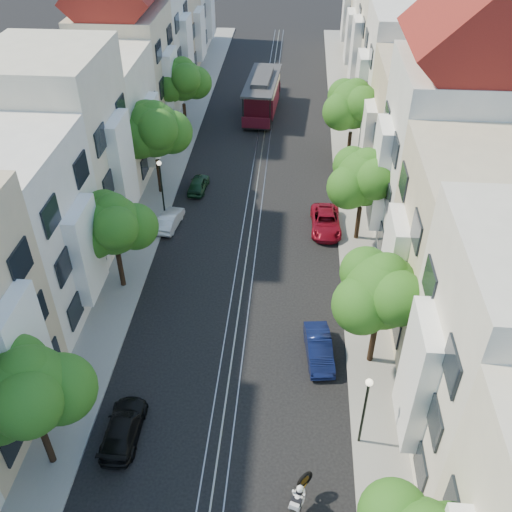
% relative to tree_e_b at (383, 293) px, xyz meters
% --- Properties ---
extents(ground, '(200.00, 200.00, 0.00)m').
position_rel_tree_e_b_xyz_m(ground, '(-7.26, 19.02, -4.73)').
color(ground, black).
rests_on(ground, ground).
extents(sidewalk_east, '(2.50, 80.00, 0.12)m').
position_rel_tree_e_b_xyz_m(sidewalk_east, '(-0.01, 19.02, -4.67)').
color(sidewalk_east, gray).
rests_on(sidewalk_east, ground).
extents(sidewalk_west, '(2.50, 80.00, 0.12)m').
position_rel_tree_e_b_xyz_m(sidewalk_west, '(-14.51, 19.02, -4.67)').
color(sidewalk_west, gray).
rests_on(sidewalk_west, ground).
extents(rail_left, '(0.06, 80.00, 0.02)m').
position_rel_tree_e_b_xyz_m(rail_left, '(-7.81, 19.02, -4.72)').
color(rail_left, gray).
rests_on(rail_left, ground).
extents(rail_slot, '(0.06, 80.00, 0.02)m').
position_rel_tree_e_b_xyz_m(rail_slot, '(-7.26, 19.02, -4.72)').
color(rail_slot, gray).
rests_on(rail_slot, ground).
extents(rail_right, '(0.06, 80.00, 0.02)m').
position_rel_tree_e_b_xyz_m(rail_right, '(-6.71, 19.02, -4.72)').
color(rail_right, gray).
rests_on(rail_right, ground).
extents(lane_line, '(0.08, 80.00, 0.01)m').
position_rel_tree_e_b_xyz_m(lane_line, '(-7.26, 19.02, -4.73)').
color(lane_line, tan).
rests_on(lane_line, ground).
extents(townhouses_east, '(7.75, 72.00, 12.00)m').
position_rel_tree_e_b_xyz_m(townhouses_east, '(4.61, 18.94, 0.45)').
color(townhouses_east, beige).
rests_on(townhouses_east, ground).
extents(townhouses_west, '(7.75, 72.00, 11.76)m').
position_rel_tree_e_b_xyz_m(townhouses_west, '(-19.13, 18.94, 0.35)').
color(townhouses_west, silver).
rests_on(townhouses_west, ground).
extents(tree_e_b, '(4.93, 4.08, 6.68)m').
position_rel_tree_e_b_xyz_m(tree_e_b, '(0.00, 0.00, 0.00)').
color(tree_e_b, black).
rests_on(tree_e_b, ground).
extents(tree_e_c, '(4.84, 3.99, 6.52)m').
position_rel_tree_e_b_xyz_m(tree_e_c, '(-0.00, 11.00, -0.13)').
color(tree_e_c, black).
rests_on(tree_e_c, ground).
extents(tree_e_d, '(5.01, 4.16, 6.85)m').
position_rel_tree_e_b_xyz_m(tree_e_d, '(0.00, 22.00, 0.13)').
color(tree_e_d, black).
rests_on(tree_e_d, ground).
extents(tree_w_a, '(4.93, 4.08, 6.68)m').
position_rel_tree_e_b_xyz_m(tree_w_a, '(-14.40, -7.00, 0.00)').
color(tree_w_a, black).
rests_on(tree_w_a, ground).
extents(tree_w_b, '(4.72, 3.87, 6.27)m').
position_rel_tree_e_b_xyz_m(tree_w_b, '(-14.40, 5.00, -0.34)').
color(tree_w_b, black).
rests_on(tree_w_b, ground).
extents(tree_w_c, '(5.13, 4.28, 7.09)m').
position_rel_tree_e_b_xyz_m(tree_w_c, '(-14.40, 16.00, 0.34)').
color(tree_w_c, black).
rests_on(tree_w_c, ground).
extents(tree_w_d, '(4.84, 3.99, 6.52)m').
position_rel_tree_e_b_xyz_m(tree_w_d, '(-14.40, 27.00, -0.13)').
color(tree_w_d, black).
rests_on(tree_w_d, ground).
extents(lamp_east, '(0.32, 0.32, 4.16)m').
position_rel_tree_e_b_xyz_m(lamp_east, '(-0.96, -4.98, -1.89)').
color(lamp_east, black).
rests_on(lamp_east, ground).
extents(lamp_west, '(0.32, 0.32, 4.16)m').
position_rel_tree_e_b_xyz_m(lamp_west, '(-13.56, 13.02, -1.89)').
color(lamp_west, black).
rests_on(lamp_west, ground).
extents(sportbike_rider, '(1.04, 2.11, 1.59)m').
position_rel_tree_e_b_xyz_m(sportbike_rider, '(-3.70, -8.49, -3.83)').
color(sportbike_rider, black).
rests_on(sportbike_rider, ground).
extents(cable_car, '(3.34, 9.03, 3.41)m').
position_rel_tree_e_b_xyz_m(cable_car, '(-7.76, 31.26, -2.71)').
color(cable_car, black).
rests_on(cable_car, ground).
extents(parked_car_e_mid, '(1.69, 3.77, 1.20)m').
position_rel_tree_e_b_xyz_m(parked_car_e_mid, '(-2.72, 0.13, -4.13)').
color(parked_car_e_mid, '#0B133B').
rests_on(parked_car_e_mid, ground).
extents(parked_car_e_far, '(2.08, 4.33, 1.19)m').
position_rel_tree_e_b_xyz_m(parked_car_e_far, '(-2.11, 12.04, -4.14)').
color(parked_car_e_far, maroon).
rests_on(parked_car_e_far, ground).
extents(parked_car_w_near, '(1.57, 3.85, 1.12)m').
position_rel_tree_e_b_xyz_m(parked_car_w_near, '(-11.66, -5.41, -4.17)').
color(parked_car_w_near, black).
rests_on(parked_car_w_near, ground).
extents(parked_car_w_mid, '(1.57, 3.41, 1.08)m').
position_rel_tree_e_b_xyz_m(parked_car_w_mid, '(-12.86, 11.57, -4.19)').
color(parked_car_w_mid, silver).
rests_on(parked_car_w_mid, ground).
extents(parked_car_w_far, '(1.45, 3.21, 1.07)m').
position_rel_tree_e_b_xyz_m(parked_car_w_far, '(-11.66, 16.57, -4.20)').
color(parked_car_w_far, '#14331D').
rests_on(parked_car_w_far, ground).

